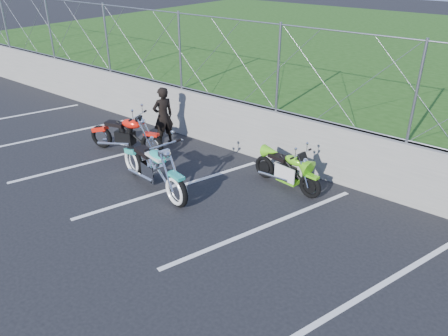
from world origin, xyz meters
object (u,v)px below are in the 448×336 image
Objects in this scene: sportbike_green at (288,171)px; person_standing at (163,116)px; cruiser_turquoise at (154,170)px; naked_orange at (127,136)px.

person_standing is (-3.81, 0.06, 0.38)m from sportbike_green.
naked_orange is at bearing 167.26° from cruiser_turquoise.
naked_orange is 1.08m from person_standing.
sportbike_green is at bearing 107.11° from person_standing.
cruiser_turquoise is 2.87m from sportbike_green.
person_standing reaches higher than naked_orange.
cruiser_turquoise is 1.37× the size of sportbike_green.
person_standing is at bearing 143.22° from cruiser_turquoise.
cruiser_turquoise is at bearing -131.76° from sportbike_green.
naked_orange is at bearing -3.11° from person_standing.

